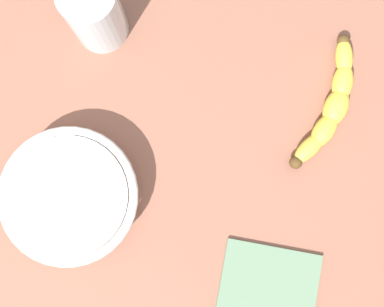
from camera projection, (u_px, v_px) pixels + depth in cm
name	position (u px, v px, depth cm)	size (l,w,h in cm)	color
wooden_tabletop	(207.00, 100.00, 67.52)	(120.00, 120.00, 3.00)	#8F5946
banana	(331.00, 105.00, 64.28)	(6.20, 19.91, 3.24)	yellow
smoothie_glass	(95.00, 13.00, 61.38)	(7.39, 7.39, 11.42)	silver
ceramic_bowl	(71.00, 196.00, 61.59)	(17.99, 17.99, 5.36)	white
folded_napkin	(267.00, 296.00, 63.19)	(12.99, 13.34, 0.60)	slate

